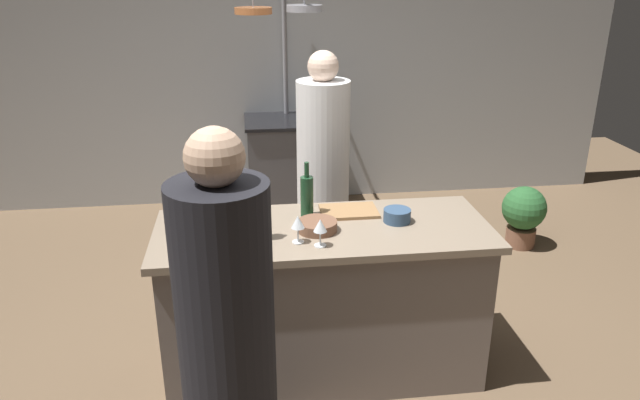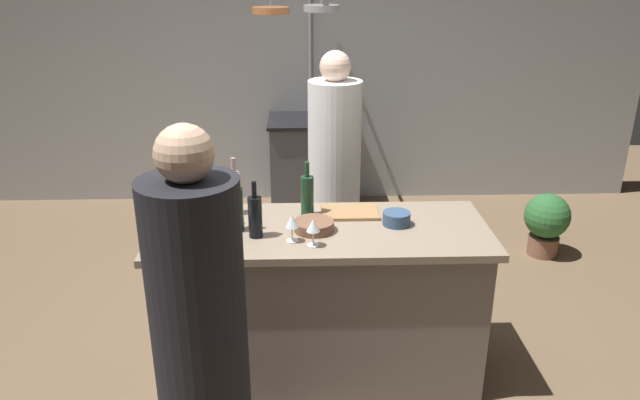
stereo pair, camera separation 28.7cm
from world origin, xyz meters
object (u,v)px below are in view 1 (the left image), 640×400
(mixing_bowl_ceramic, at_px, (214,237))
(mixing_bowl_blue, at_px, (397,216))
(wine_bottle_white, at_px, (216,207))
(wine_glass_near_right_guest, at_px, (320,227))
(wine_bottle_red, at_px, (239,211))
(wine_bottle_green, at_px, (307,195))
(potted_plant, at_px, (524,213))
(cutting_board, at_px, (349,211))
(guest_left, at_px, (228,362))
(chef, at_px, (323,184))
(mixing_bowl_wooden, at_px, (317,226))
(wine_glass_near_left_guest, at_px, (298,223))
(wine_bottle_dark, at_px, (260,218))
(wine_bottle_rose, at_px, (233,195))
(wine_glass_by_chef, at_px, (221,196))
(stove_range, at_px, (289,166))
(bar_stool_left, at_px, (228,392))
(pepper_mill, at_px, (179,207))

(mixing_bowl_ceramic, bearing_deg, mixing_bowl_blue, 9.34)
(wine_bottle_white, xyz_separation_m, wine_glass_near_right_guest, (0.51, -0.26, -0.03))
(mixing_bowl_blue, bearing_deg, wine_bottle_red, -176.86)
(wine_bottle_green, distance_m, mixing_bowl_blue, 0.51)
(wine_bottle_green, height_order, mixing_bowl_ceramic, wine_bottle_green)
(potted_plant, distance_m, cutting_board, 2.18)
(mixing_bowl_blue, bearing_deg, guest_left, -132.08)
(chef, xyz_separation_m, mixing_bowl_wooden, (-0.16, -1.01, 0.14))
(cutting_board, distance_m, wine_glass_near_left_guest, 0.49)
(wine_bottle_dark, bearing_deg, mixing_bowl_ceramic, -171.94)
(wine_bottle_rose, xyz_separation_m, wine_glass_by_chef, (-0.07, 0.06, -0.02))
(wine_bottle_red, distance_m, wine_glass_near_left_guest, 0.33)
(mixing_bowl_blue, bearing_deg, cutting_board, 146.59)
(cutting_board, height_order, wine_bottle_dark, wine_bottle_dark)
(wine_bottle_red, bearing_deg, wine_bottle_white, 153.19)
(wine_glass_near_right_guest, height_order, mixing_bowl_wooden, wine_glass_near_right_guest)
(mixing_bowl_ceramic, bearing_deg, guest_left, -84.72)
(potted_plant, height_order, mixing_bowl_blue, mixing_bowl_blue)
(chef, distance_m, wine_bottle_white, 1.18)
(potted_plant, relative_size, wine_bottle_rose, 1.59)
(mixing_bowl_blue, bearing_deg, wine_bottle_white, 179.24)
(stove_range, distance_m, mixing_bowl_wooden, 2.53)
(wine_bottle_rose, height_order, wine_bottle_red, wine_bottle_rose)
(stove_range, bearing_deg, cutting_board, -85.71)
(stove_range, relative_size, potted_plant, 1.71)
(bar_stool_left, xyz_separation_m, mixing_bowl_wooden, (0.49, 0.59, 0.55))
(mixing_bowl_blue, xyz_separation_m, mixing_bowl_ceramic, (-0.98, -0.16, 0.00))
(pepper_mill, distance_m, wine_bottle_white, 0.23)
(bar_stool_left, xyz_separation_m, mixing_bowl_blue, (0.93, 0.65, 0.56))
(wine_bottle_white, bearing_deg, bar_stool_left, -86.96)
(guest_left, distance_m, potted_plant, 3.39)
(wine_bottle_red, bearing_deg, pepper_mill, 154.17)
(pepper_mill, bearing_deg, mixing_bowl_blue, -5.28)
(potted_plant, xyz_separation_m, mixing_bowl_wooden, (-1.90, -1.45, 0.63))
(wine_bottle_rose, relative_size, mixing_bowl_blue, 2.20)
(wine_bottle_dark, bearing_deg, cutting_board, 29.31)
(pepper_mill, distance_m, wine_glass_near_left_guest, 0.68)
(bar_stool_left, distance_m, cutting_board, 1.19)
(wine_bottle_white, height_order, wine_glass_by_chef, wine_bottle_white)
(potted_plant, xyz_separation_m, wine_bottle_white, (-2.42, -1.38, 0.73))
(wine_bottle_red, relative_size, wine_glass_near_right_guest, 2.21)
(pepper_mill, xyz_separation_m, wine_bottle_red, (0.32, -0.15, 0.02))
(stove_range, bearing_deg, wine_glass_by_chef, -104.02)
(wine_glass_near_left_guest, bearing_deg, mixing_bowl_wooden, 48.69)
(wine_bottle_white, relative_size, mixing_bowl_wooden, 1.58)
(wine_glass_near_left_guest, bearing_deg, wine_bottle_white, 153.12)
(wine_bottle_rose, bearing_deg, cutting_board, -2.39)
(guest_left, distance_m, wine_bottle_rose, 1.21)
(potted_plant, relative_size, cutting_board, 1.62)
(chef, bearing_deg, bar_stool_left, -112.14)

